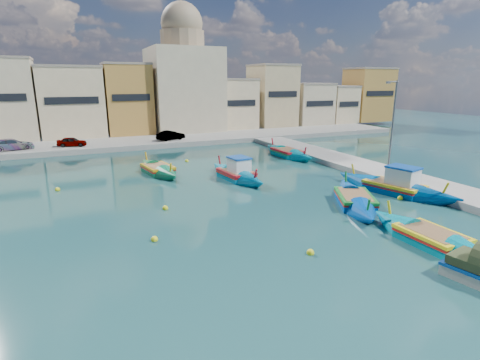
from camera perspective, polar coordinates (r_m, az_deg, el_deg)
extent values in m
plane|color=#133A3A|center=(19.39, -3.57, -9.46)|extent=(160.00, 160.00, 0.00)
cube|color=gray|center=(30.28, 30.21, -1.97)|extent=(4.00, 70.00, 0.50)
cube|color=gray|center=(49.55, -16.85, 5.37)|extent=(80.00, 8.00, 0.60)
cube|color=#C1B290|center=(56.27, -32.63, 10.15)|extent=(7.88, 6.24, 9.89)
cube|color=beige|center=(56.36, -24.20, 10.71)|extent=(7.88, 7.44, 8.99)
cube|color=gray|center=(56.31, -24.72, 15.41)|extent=(8.04, 7.59, 0.30)
cube|color=black|center=(52.57, -24.20, 10.99)|extent=(6.30, 0.10, 0.90)
cube|color=#BA863A|center=(56.22, -16.67, 11.60)|extent=(6.17, 6.13, 9.43)
cube|color=gray|center=(56.20, -17.05, 16.54)|extent=(6.29, 6.26, 0.30)
cube|color=black|center=(53.12, -16.23, 11.98)|extent=(4.93, 0.10, 0.90)
cube|color=tan|center=(58.58, -9.25, 10.48)|extent=(7.31, 7.69, 6.05)
cube|color=gray|center=(58.43, -9.39, 13.58)|extent=(7.46, 7.85, 0.30)
cube|color=black|center=(54.82, -8.18, 10.54)|extent=(5.85, 0.10, 0.90)
cube|color=beige|center=(60.91, -1.83, 11.46)|extent=(7.54, 7.30, 7.41)
cube|color=gray|center=(60.80, -1.87, 15.09)|extent=(7.69, 7.45, 0.30)
cube|color=black|center=(57.49, -0.40, 11.63)|extent=(6.03, 0.10, 0.90)
cube|color=tan|center=(64.14, 4.92, 12.59)|extent=(6.36, 6.97, 9.63)
cube|color=gray|center=(64.13, 5.02, 17.02)|extent=(6.48, 7.11, 0.30)
cube|color=black|center=(61.05, 6.58, 12.88)|extent=(5.09, 0.10, 0.90)
cube|color=#C1B290|center=(67.89, 10.39, 11.27)|extent=(6.63, 6.70, 6.65)
cube|color=gray|center=(67.77, 10.53, 14.20)|extent=(6.76, 6.83, 0.30)
cube|color=black|center=(65.10, 12.12, 11.33)|extent=(5.30, 0.10, 0.90)
cube|color=beige|center=(71.84, 14.31, 11.07)|extent=(5.08, 7.51, 6.20)
cube|color=gray|center=(71.72, 14.48, 13.66)|extent=(5.18, 7.66, 0.30)
cube|color=black|center=(68.88, 16.30, 11.05)|extent=(4.06, 0.10, 0.90)
cube|color=#BA863A|center=(75.67, 18.94, 12.10)|extent=(7.79, 6.00, 9.33)
cube|color=gray|center=(75.65, 19.26, 15.73)|extent=(7.95, 6.12, 0.30)
cube|color=black|center=(73.44, 20.61, 12.25)|extent=(6.23, 0.10, 0.90)
cube|color=#C1B290|center=(58.84, -8.50, 13.43)|extent=(10.00, 10.00, 12.00)
cylinder|color=#9E8466|center=(59.10, -8.79, 20.42)|extent=(6.40, 6.40, 2.40)
sphere|color=#9E8466|center=(59.36, -8.88, 22.52)|extent=(6.00, 6.00, 6.00)
cylinder|color=#9E8466|center=(59.82, -9.00, 25.28)|extent=(0.30, 0.30, 1.60)
cylinder|color=#595B60|center=(32.92, 22.13, 6.87)|extent=(0.16, 0.16, 8.00)
cylinder|color=#595B60|center=(32.39, 22.32, 13.69)|extent=(1.00, 0.10, 0.10)
cube|color=#595B60|center=(32.03, 21.67, 13.66)|extent=(0.35, 0.15, 0.18)
imported|color=#4C1919|center=(47.56, -24.25, 5.34)|extent=(3.40, 1.96, 1.09)
imported|color=#4C1919|center=(48.91, -10.51, 6.71)|extent=(3.89, 2.44, 1.21)
imported|color=#4C1919|center=(47.95, -31.46, 4.64)|extent=(4.65, 2.78, 1.26)
cube|color=#00519A|center=(29.75, 22.36, -1.38)|extent=(3.08, 4.27, 1.07)
cone|color=#00519A|center=(31.28, 17.29, -0.06)|extent=(3.00, 3.96, 2.76)
cone|color=#00519A|center=(28.47, 27.96, -2.62)|extent=(3.00, 3.96, 2.76)
cube|color=yellow|center=(29.64, 22.45, -0.54)|extent=(3.22, 4.50, 0.19)
cube|color=red|center=(29.69, 22.41, -0.90)|extent=(3.20, 4.37, 0.11)
cube|color=olive|center=(29.62, 22.46, -0.38)|extent=(2.68, 3.85, 0.06)
cylinder|color=yellow|center=(31.28, 16.91, 1.29)|extent=(0.28, 0.53, 1.17)
cylinder|color=yellow|center=(28.18, 28.71, -1.40)|extent=(0.28, 0.53, 1.17)
cube|color=white|center=(29.23, 23.53, 0.51)|extent=(1.97, 2.28, 1.18)
cube|color=#0F47A5|center=(29.09, 23.67, 1.76)|extent=(2.08, 2.44, 0.13)
cube|color=#00759F|center=(31.39, -0.59, 0.56)|extent=(2.39, 3.44, 1.01)
cone|color=#00759F|center=(33.65, -2.89, 1.61)|extent=(2.36, 3.22, 2.53)
cone|color=#00759F|center=(29.17, 2.05, -0.47)|extent=(2.36, 3.22, 2.53)
cube|color=#B6131B|center=(31.29, -0.59, 1.31)|extent=(2.49, 3.63, 0.18)
cube|color=red|center=(31.33, -0.59, 0.99)|extent=(2.49, 3.51, 0.10)
cube|color=olive|center=(31.27, -0.59, 1.46)|extent=(2.05, 3.12, 0.06)
cylinder|color=#B6131B|center=(33.73, -3.11, 2.79)|extent=(0.20, 0.49, 1.10)
cylinder|color=#B6131B|center=(28.79, 2.35, 0.68)|extent=(0.20, 0.49, 1.10)
cube|color=white|center=(30.75, -0.15, 2.29)|extent=(1.60, 1.80, 1.11)
cube|color=#0F47A5|center=(30.62, -0.16, 3.42)|extent=(1.69, 1.92, 0.12)
cube|color=#008EA5|center=(41.16, 7.23, 3.92)|extent=(2.21, 3.57, 1.07)
cone|color=#008EA5|center=(43.58, 5.17, 4.66)|extent=(2.21, 3.31, 2.69)
cone|color=#008EA5|center=(38.77, 9.55, 3.23)|extent=(2.21, 3.31, 2.69)
cube|color=red|center=(41.07, 7.25, 4.53)|extent=(2.30, 3.76, 0.19)
cube|color=#197F33|center=(41.11, 7.24, 4.27)|extent=(2.32, 3.64, 0.11)
cube|color=olive|center=(41.06, 7.25, 4.65)|extent=(1.89, 3.24, 0.06)
cylinder|color=red|center=(43.71, 5.00, 5.62)|extent=(0.16, 0.51, 1.16)
cylinder|color=red|center=(38.41, 9.83, 4.16)|extent=(0.16, 0.51, 1.16)
cube|color=#0A6E45|center=(34.05, -12.38, 1.35)|extent=(2.52, 3.37, 1.02)
cone|color=#0A6E45|center=(36.36, -13.87, 2.20)|extent=(2.48, 3.18, 2.51)
cone|color=#0A6E45|center=(31.75, -10.68, 0.56)|extent=(2.48, 3.18, 2.51)
cube|color=gold|center=(33.96, -12.42, 2.05)|extent=(2.62, 3.55, 0.18)
cube|color=red|center=(34.00, -12.40, 1.75)|extent=(2.63, 3.44, 0.10)
cube|color=olive|center=(33.94, -12.43, 2.19)|extent=(2.17, 3.04, 0.06)
cylinder|color=gold|center=(36.46, -14.07, 3.29)|extent=(0.22, 0.50, 1.11)
cylinder|color=gold|center=(31.37, -10.56, 1.63)|extent=(0.22, 0.50, 1.11)
cube|color=#0045AA|center=(26.00, 17.07, -3.19)|extent=(3.49, 4.07, 1.03)
cone|color=#0045AA|center=(28.70, 15.84, -1.30)|extent=(3.36, 3.83, 2.62)
cone|color=#0045AA|center=(23.31, 18.61, -5.28)|extent=(3.36, 3.83, 2.62)
cube|color=#19802A|center=(25.87, 17.14, -2.28)|extent=(3.65, 4.28, 0.19)
cube|color=red|center=(25.92, 17.11, -2.67)|extent=(3.61, 4.18, 0.10)
cube|color=olive|center=(25.84, 17.16, -2.10)|extent=(3.06, 3.65, 0.06)
cylinder|color=#19802A|center=(28.80, 15.83, 0.14)|extent=(0.36, 0.50, 1.12)
cylinder|color=#19802A|center=(22.83, 18.92, -3.95)|extent=(0.36, 0.50, 1.12)
cube|color=#00889E|center=(21.35, 27.09, -8.23)|extent=(2.02, 3.10, 1.01)
cone|color=#00889E|center=(22.85, 22.13, -6.04)|extent=(2.02, 2.90, 2.50)
cube|color=yellow|center=(21.19, 27.22, -7.18)|extent=(2.10, 3.27, 0.18)
cube|color=red|center=(21.26, 27.16, -7.63)|extent=(2.12, 3.16, 0.10)
cube|color=olive|center=(21.17, 27.25, -6.97)|extent=(1.72, 2.82, 0.06)
cylinder|color=yellow|center=(22.80, 21.84, -4.31)|extent=(0.14, 0.48, 1.10)
sphere|color=yellow|center=(20.00, -12.91, -8.80)|extent=(0.36, 0.36, 0.36)
sphere|color=yellow|center=(24.51, -11.32, -4.22)|extent=(0.36, 0.36, 0.36)
sphere|color=yellow|center=(38.41, -8.12, 2.89)|extent=(0.36, 0.36, 0.36)
sphere|color=yellow|center=(31.21, -26.05, -1.32)|extent=(0.36, 0.36, 0.36)
sphere|color=yellow|center=(28.28, 23.23, -2.57)|extent=(0.36, 0.36, 0.36)
sphere|color=yellow|center=(18.42, 10.68, -10.82)|extent=(0.36, 0.36, 0.36)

